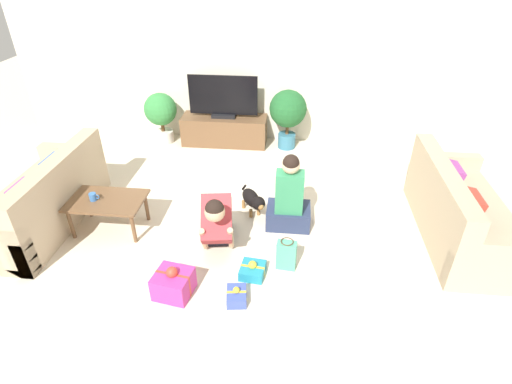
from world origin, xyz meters
TOP-DOWN VIEW (x-y plane):
  - ground_plane at (0.00, 0.00)m, footprint 16.00×16.00m
  - wall_back at (0.00, 2.63)m, footprint 8.40×0.06m
  - sofa_left at (-2.43, -0.15)m, footprint 0.84×1.91m
  - sofa_right at (2.43, 0.11)m, footprint 0.84×1.91m
  - coffee_table at (-1.61, -0.19)m, footprint 0.86×0.56m
  - tv_console at (-0.67, 2.32)m, footprint 1.40×0.48m
  - tv at (-0.67, 2.32)m, footprint 1.12×0.20m
  - potted_plant_back_right at (0.38, 2.27)m, footprint 0.60×0.60m
  - potted_plant_back_left at (-1.72, 2.27)m, footprint 0.53×0.53m
  - person_kneeling at (-0.27, -0.39)m, footprint 0.43×0.82m
  - person_sitting at (0.49, 0.10)m, footprint 0.52×0.48m
  - dog at (0.04, 0.29)m, footprint 0.36×0.51m
  - gift_box_a at (-0.57, -1.13)m, footprint 0.39×0.38m
  - gift_box_b at (0.16, -0.80)m, footprint 0.27×0.29m
  - gift_box_c at (0.05, -1.16)m, footprint 0.22×0.26m
  - gift_bag_a at (0.50, -0.65)m, footprint 0.21×0.14m
  - mug at (-1.74, -0.21)m, footprint 0.12×0.08m

SIDE VIEW (x-z plane):
  - ground_plane at x=0.00m, z-range 0.00..0.00m
  - gift_box_c at x=0.05m, z-range -0.03..0.14m
  - gift_box_b at x=0.16m, z-range -0.03..0.15m
  - gift_box_a at x=-0.57m, z-range -0.03..0.29m
  - gift_bag_a at x=0.50m, z-range -0.01..0.34m
  - dog at x=0.04m, z-range 0.04..0.38m
  - tv_console at x=-0.67m, z-range 0.00..0.47m
  - sofa_left at x=-2.43m, z-range -0.12..0.74m
  - sofa_right at x=2.43m, z-range -0.12..0.74m
  - person_kneeling at x=-0.27m, z-range -0.04..0.75m
  - person_sitting at x=0.49m, z-range -0.13..0.84m
  - coffee_table at x=-1.61m, z-range 0.16..0.57m
  - mug at x=-1.74m, z-range 0.41..0.50m
  - potted_plant_back_left at x=-1.72m, z-range 0.10..0.95m
  - potted_plant_back_right at x=0.38m, z-range 0.14..1.11m
  - tv at x=-0.67m, z-range 0.44..1.12m
  - wall_back at x=0.00m, z-range 0.00..2.60m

